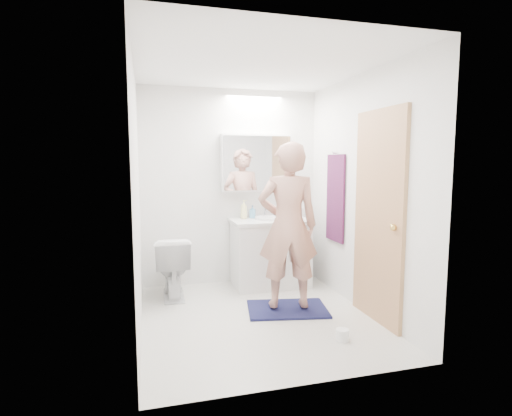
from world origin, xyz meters
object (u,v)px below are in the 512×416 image
object	(u,v)px
medicine_cabinet	(256,163)
toothbrush_cup	(286,214)
soap_bottle_a	(244,209)
toilet	(172,266)
soap_bottle_b	(252,212)
toilet_paper_roll	(342,335)
person	(288,226)
vanity_cabinet	(270,254)

from	to	relation	value
medicine_cabinet	toothbrush_cup	bearing A→B (deg)	-7.36
toothbrush_cup	soap_bottle_a	bearing A→B (deg)	-178.97
toilet	soap_bottle_b	world-z (taller)	soap_bottle_b
soap_bottle_a	toothbrush_cup	size ratio (longest dim) A/B	2.51
soap_bottle_b	toilet_paper_roll	world-z (taller)	soap_bottle_b
soap_bottle_b	toothbrush_cup	distance (m)	0.44
toilet	person	size ratio (longest dim) A/B	0.42
vanity_cabinet	soap_bottle_a	xyz separation A→B (m)	(-0.29, 0.15, 0.54)
toilet_paper_roll	medicine_cabinet	bearing A→B (deg)	97.86
toilet	soap_bottle_b	distance (m)	1.19
toilet	person	world-z (taller)	person
toilet_paper_roll	soap_bottle_b	bearing A→B (deg)	99.58
medicine_cabinet	toilet	world-z (taller)	medicine_cabinet
soap_bottle_a	soap_bottle_b	bearing A→B (deg)	14.33
medicine_cabinet	person	size ratio (longest dim) A/B	0.53
medicine_cabinet	soap_bottle_a	distance (m)	0.59
soap_bottle_b	toilet_paper_roll	size ratio (longest dim) A/B	1.45
person	soap_bottle_b	size ratio (longest dim) A/B	10.45
vanity_cabinet	soap_bottle_b	distance (m)	0.57
medicine_cabinet	person	bearing A→B (deg)	-87.67
medicine_cabinet	soap_bottle_a	world-z (taller)	medicine_cabinet
medicine_cabinet	toilet	bearing A→B (deg)	-163.00
toilet	toilet_paper_roll	distance (m)	2.05
vanity_cabinet	soap_bottle_b	bearing A→B (deg)	134.57
vanity_cabinet	toilet_paper_roll	bearing A→B (deg)	-85.42
person	toilet_paper_roll	world-z (taller)	person
medicine_cabinet	toothbrush_cup	size ratio (longest dim) A/B	9.71
toilet_paper_roll	toothbrush_cup	bearing A→B (deg)	85.92
person	toothbrush_cup	world-z (taller)	person
soap_bottle_b	toothbrush_cup	bearing A→B (deg)	-2.60
toilet_paper_roll	soap_bottle_a	bearing A→B (deg)	103.31
vanity_cabinet	medicine_cabinet	bearing A→B (deg)	120.72
toilet	toothbrush_cup	distance (m)	1.56
person	toothbrush_cup	distance (m)	1.08
toothbrush_cup	toilet_paper_roll	bearing A→B (deg)	-94.08
soap_bottle_b	vanity_cabinet	bearing A→B (deg)	-45.43
person	toilet_paper_roll	distance (m)	1.17
soap_bottle_a	soap_bottle_b	xyz separation A→B (m)	(0.12, 0.03, -0.03)
vanity_cabinet	soap_bottle_b	size ratio (longest dim) A/B	5.66
vanity_cabinet	soap_bottle_a	world-z (taller)	soap_bottle_a
vanity_cabinet	toilet_paper_roll	xyz separation A→B (m)	(0.13, -1.66, -0.34)
medicine_cabinet	toilet_paper_roll	size ratio (longest dim) A/B	8.00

